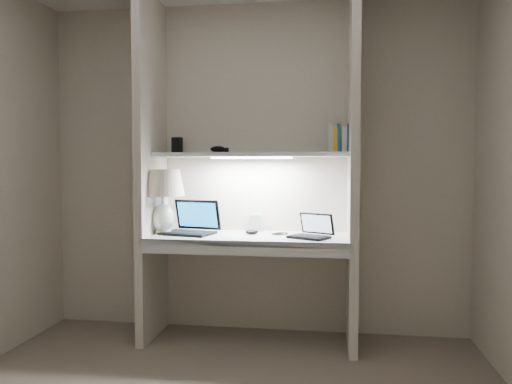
% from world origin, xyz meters
% --- Properties ---
extents(back_wall, '(3.20, 0.01, 2.50)m').
position_xyz_m(back_wall, '(0.00, 1.50, 1.25)').
color(back_wall, beige).
rests_on(back_wall, floor).
extents(alcove_panel_left, '(0.06, 0.55, 2.50)m').
position_xyz_m(alcove_panel_left, '(-0.73, 1.23, 1.25)').
color(alcove_panel_left, beige).
rests_on(alcove_panel_left, floor).
extents(alcove_panel_right, '(0.06, 0.55, 2.50)m').
position_xyz_m(alcove_panel_right, '(0.73, 1.23, 1.25)').
color(alcove_panel_right, beige).
rests_on(alcove_panel_right, floor).
extents(desk, '(1.40, 0.55, 0.04)m').
position_xyz_m(desk, '(0.00, 1.23, 0.75)').
color(desk, white).
rests_on(desk, alcove_panel_left).
extents(desk_apron, '(1.46, 0.03, 0.10)m').
position_xyz_m(desk_apron, '(0.00, 0.96, 0.72)').
color(desk_apron, silver).
rests_on(desk_apron, desk).
extents(shelf, '(1.40, 0.36, 0.03)m').
position_xyz_m(shelf, '(0.00, 1.32, 1.35)').
color(shelf, silver).
rests_on(shelf, back_wall).
extents(strip_light, '(0.60, 0.04, 0.02)m').
position_xyz_m(strip_light, '(0.00, 1.32, 1.33)').
color(strip_light, white).
rests_on(strip_light, shelf).
extents(table_lamp, '(0.32, 0.32, 0.47)m').
position_xyz_m(table_lamp, '(-0.64, 1.22, 1.09)').
color(table_lamp, white).
rests_on(table_lamp, desk).
extents(laptop_main, '(0.42, 0.39, 0.24)m').
position_xyz_m(laptop_main, '(-0.44, 1.26, 0.82)').
color(laptop_main, black).
rests_on(laptop_main, desk).
extents(laptop_netbook, '(0.33, 0.32, 0.17)m').
position_xyz_m(laptop_netbook, '(0.45, 1.17, 0.81)').
color(laptop_netbook, black).
rests_on(laptop_netbook, desk).
extents(speaker, '(0.11, 0.09, 0.13)m').
position_xyz_m(speaker, '(0.01, 1.45, 0.84)').
color(speaker, silver).
rests_on(speaker, desk).
extents(mouse, '(0.11, 0.08, 0.03)m').
position_xyz_m(mouse, '(0.01, 1.27, 0.79)').
color(mouse, black).
rests_on(mouse, desk).
extents(cable_coil, '(0.12, 0.12, 0.01)m').
position_xyz_m(cable_coil, '(0.22, 1.30, 0.78)').
color(cable_coil, black).
rests_on(cable_coil, desk).
extents(sticky_note, '(0.09, 0.09, 0.00)m').
position_xyz_m(sticky_note, '(-0.64, 1.14, 0.77)').
color(sticky_note, '#F6FA34').
rests_on(sticky_note, desk).
extents(book_row, '(0.19, 0.13, 0.20)m').
position_xyz_m(book_row, '(0.65, 1.37, 1.46)').
color(book_row, white).
rests_on(book_row, shelf).
extents(shelf_box, '(0.08, 0.07, 0.12)m').
position_xyz_m(shelf_box, '(-0.59, 1.41, 1.43)').
color(shelf_box, black).
rests_on(shelf_box, shelf).
extents(shelf_gadget, '(0.14, 0.12, 0.05)m').
position_xyz_m(shelf_gadget, '(-0.26, 1.37, 1.39)').
color(shelf_gadget, black).
rests_on(shelf_gadget, shelf).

